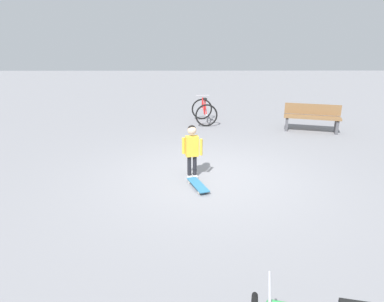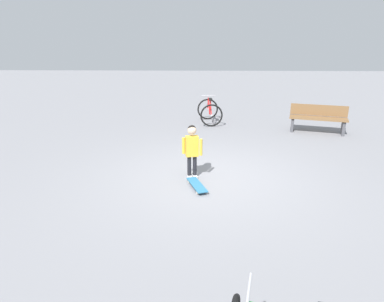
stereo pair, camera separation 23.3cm
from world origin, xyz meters
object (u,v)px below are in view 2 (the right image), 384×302
object	(u,v)px
child_person	(192,146)
bicycle_near	(210,111)
skateboard	(197,185)
street_bench	(318,118)

from	to	relation	value
child_person	bicycle_near	xyz separation A→B (m)	(-0.43, -4.65, -0.28)
skateboard	street_bench	xyz separation A→B (m)	(-3.48, -4.01, 0.36)
child_person	bicycle_near	world-z (taller)	child_person
child_person	street_bench	size ratio (longest dim) A/B	0.64
child_person	skateboard	xyz separation A→B (m)	(-0.10, 0.50, -0.60)
bicycle_near	skateboard	bearing A→B (deg)	86.34
skateboard	street_bench	world-z (taller)	street_bench
skateboard	street_bench	size ratio (longest dim) A/B	0.44
child_person	skateboard	world-z (taller)	child_person
skateboard	bicycle_near	bearing A→B (deg)	-93.66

